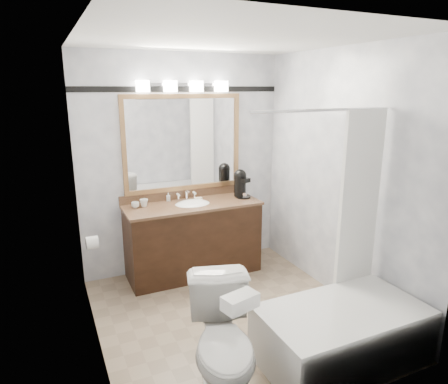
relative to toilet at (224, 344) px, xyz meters
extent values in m
cube|color=gray|center=(0.48, 0.89, -0.41)|extent=(2.40, 2.60, 0.01)
cube|color=white|center=(0.48, 0.89, 2.10)|extent=(2.40, 2.60, 0.01)
cube|color=white|center=(0.48, 2.19, 0.84)|extent=(2.40, 0.01, 2.50)
cube|color=white|center=(0.48, -0.42, 0.84)|extent=(2.40, 0.01, 2.50)
cube|color=white|center=(-0.73, 0.89, 0.84)|extent=(0.01, 2.60, 2.50)
cube|color=white|center=(1.68, 0.89, 0.84)|extent=(0.01, 2.60, 2.50)
cube|color=black|center=(0.48, 1.90, 0.00)|extent=(1.50, 0.55, 0.82)
cube|color=#906444|center=(0.48, 1.90, 0.43)|extent=(1.53, 0.58, 0.03)
cube|color=#906444|center=(0.48, 2.17, 0.49)|extent=(1.53, 0.03, 0.10)
ellipsoid|color=white|center=(0.48, 1.90, 0.41)|extent=(0.44, 0.34, 0.14)
cube|color=#AC7D4D|center=(0.48, 2.17, 1.62)|extent=(1.40, 0.04, 0.05)
cube|color=#AC7D4D|center=(0.48, 2.17, 0.57)|extent=(1.40, 0.04, 0.05)
cube|color=#AC7D4D|center=(-0.20, 2.17, 1.09)|extent=(0.05, 0.04, 1.00)
cube|color=#AC7D4D|center=(1.15, 2.17, 1.09)|extent=(0.05, 0.04, 1.00)
cube|color=white|center=(0.48, 2.17, 1.09)|extent=(1.30, 0.01, 1.00)
cube|color=silver|center=(0.48, 2.16, 1.74)|extent=(0.90, 0.05, 0.03)
cube|color=white|center=(0.03, 2.11, 1.72)|extent=(0.12, 0.12, 0.12)
cube|color=white|center=(0.33, 2.11, 1.72)|extent=(0.12, 0.12, 0.12)
cube|color=white|center=(0.63, 2.11, 1.72)|extent=(0.12, 0.12, 0.12)
cube|color=white|center=(0.93, 2.11, 1.72)|extent=(0.12, 0.12, 0.12)
cube|color=black|center=(0.48, 2.18, 1.69)|extent=(2.40, 0.01, 0.06)
cube|color=white|center=(1.01, -0.03, -0.18)|extent=(1.30, 0.72, 0.45)
cylinder|color=silver|center=(1.01, 0.35, 1.54)|extent=(1.30, 0.02, 0.02)
cube|color=white|center=(1.43, 0.34, 0.77)|extent=(0.40, 0.04, 1.55)
cylinder|color=white|center=(-0.66, 1.55, 0.29)|extent=(0.11, 0.12, 0.12)
imported|color=white|center=(0.00, 0.00, 0.00)|extent=(0.66, 0.89, 0.81)
cube|color=white|center=(0.00, -0.23, 0.45)|extent=(0.24, 0.17, 0.09)
cylinder|color=black|center=(1.12, 1.89, 0.45)|extent=(0.17, 0.17, 0.02)
cylinder|color=black|center=(1.10, 1.94, 0.58)|extent=(0.14, 0.14, 0.25)
sphere|color=black|center=(1.10, 1.94, 0.70)|extent=(0.15, 0.15, 0.15)
cube|color=black|center=(1.12, 1.87, 0.66)|extent=(0.12, 0.12, 0.05)
cylinder|color=silver|center=(1.12, 1.87, 0.48)|extent=(0.06, 0.06, 0.06)
imported|color=white|center=(-0.14, 2.01, 0.48)|extent=(0.11, 0.11, 0.07)
imported|color=white|center=(-0.04, 2.02, 0.48)|extent=(0.09, 0.09, 0.08)
imported|color=white|center=(0.26, 2.12, 0.49)|extent=(0.05, 0.05, 0.09)
cube|color=beige|center=(0.59, 2.02, 0.46)|extent=(0.09, 0.07, 0.03)
camera|label=1|loc=(-0.99, -2.17, 1.71)|focal=32.00mm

